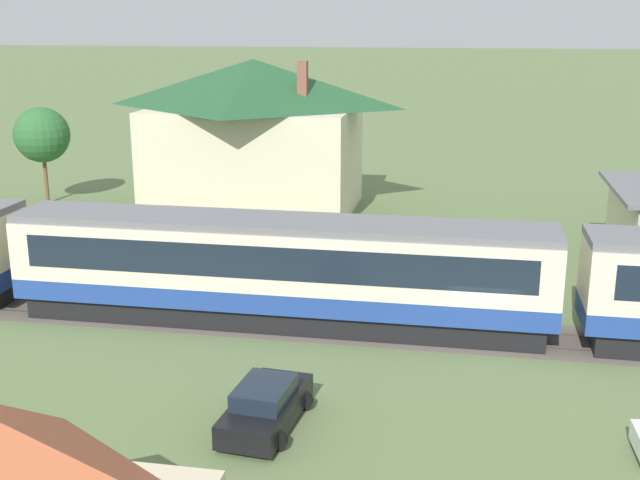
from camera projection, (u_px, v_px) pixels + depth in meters
ground_plane at (480, 344)px, 29.86m from camera, size 600.00×600.00×0.00m
passenger_train at (286, 267)px, 31.24m from camera, size 65.43×3.09×4.28m
railway_track at (164, 315)px, 32.77m from camera, size 107.31×3.60×0.04m
station_house_dark_green_roof at (255, 133)px, 49.51m from camera, size 13.22×10.03×9.33m
parked_car_black at (266, 406)px, 23.71m from camera, size 2.37×4.21×1.41m
yard_tree_0 at (42, 135)px, 51.40m from camera, size 3.54×3.54×6.24m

